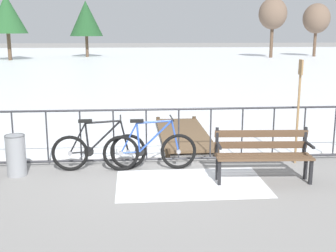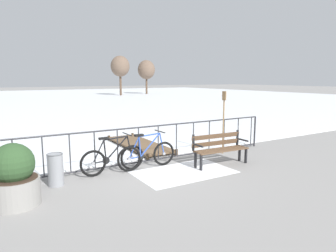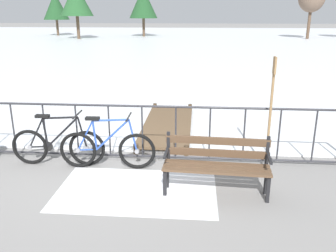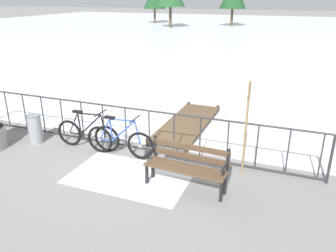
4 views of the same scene
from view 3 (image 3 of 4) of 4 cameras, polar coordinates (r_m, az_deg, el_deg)
ground_plane at (r=6.91m, az=-9.10°, el=-5.20°), size 160.00×160.00×0.00m
frozen_pond at (r=34.71m, az=2.07°, el=13.42°), size 80.00×56.00×0.03m
snow_patch at (r=5.71m, az=-5.01°, el=-10.14°), size 2.48×1.52×0.01m
railing_fence at (r=6.72m, az=-9.33°, el=-0.80°), size 9.06×0.06×1.07m
bicycle_near_railing at (r=6.41m, az=-9.69°, el=-3.57°), size 1.71×0.52×0.97m
bicycle_second at (r=6.75m, az=-17.14°, el=-3.01°), size 1.71×0.52×0.97m
park_bench at (r=5.50m, az=7.75°, el=-5.53°), size 1.63×0.57×0.89m
oar_upright at (r=6.28m, az=16.09°, el=2.91°), size 0.04×0.16×1.98m
wooden_dock at (r=8.51m, az=-0.04°, el=0.34°), size 1.10×3.34×0.20m
tree_east_mid at (r=40.81m, az=-3.97°, el=19.01°), size 3.06×3.06×5.17m
tree_far_east at (r=44.31m, az=-17.50°, el=17.77°), size 2.85×2.85×4.72m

